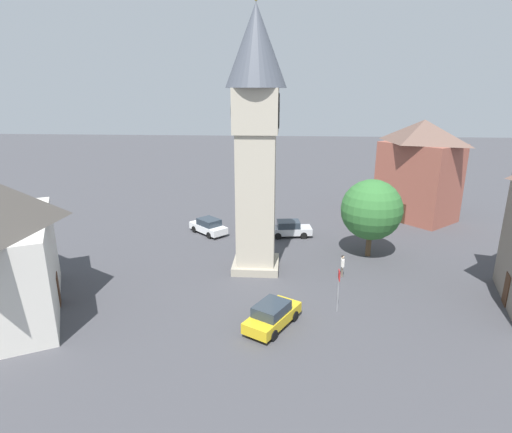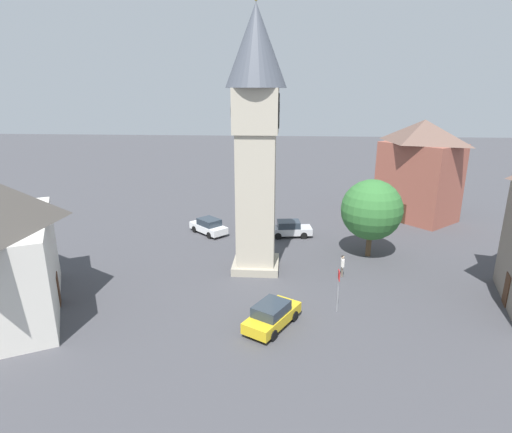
{
  "view_description": "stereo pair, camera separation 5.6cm",
  "coord_description": "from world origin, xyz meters",
  "views": [
    {
      "loc": [
        29.81,
        2.17,
        13.38
      ],
      "look_at": [
        0.0,
        0.0,
        4.25
      ],
      "focal_mm": 28.89,
      "sensor_mm": 36.0,
      "label": 1
    },
    {
      "loc": [
        29.81,
        2.23,
        13.38
      ],
      "look_at": [
        0.0,
        0.0,
        4.25
      ],
      "focal_mm": 28.89,
      "sensor_mm": 36.0,
      "label": 2
    }
  ],
  "objects": [
    {
      "name": "ground_plane",
      "position": [
        0.0,
        0.0,
        0.0
      ],
      "size": [
        200.0,
        200.0,
        0.0
      ],
      "primitive_type": "plane",
      "color": "#424247"
    },
    {
      "name": "clock_tower",
      "position": [
        0.0,
        0.0,
        11.23
      ],
      "size": [
        4.27,
        4.27,
        19.26
      ],
      "color": "#A59C89",
      "rests_on": "ground"
    },
    {
      "name": "car_blue_kerb",
      "position": [
        8.33,
        1.58,
        0.76
      ],
      "size": [
        4.42,
        3.49,
        1.53
      ],
      "color": "gold",
      "rests_on": "ground"
    },
    {
      "name": "car_silver_kerb",
      "position": [
        -7.66,
        2.65,
        0.76
      ],
      "size": [
        2.21,
        4.31,
        1.53
      ],
      "color": "silver",
      "rests_on": "ground"
    },
    {
      "name": "car_red_corner",
      "position": [
        -7.84,
        -5.23,
        0.76
      ],
      "size": [
        4.05,
        4.16,
        1.53
      ],
      "color": "white",
      "rests_on": "ground"
    },
    {
      "name": "pedestrian",
      "position": [
        1.03,
        6.56,
        1.01
      ],
      "size": [
        0.56,
        0.23,
        1.69
      ],
      "color": "#706656",
      "rests_on": "ground"
    },
    {
      "name": "tree",
      "position": [
        -3.24,
        9.28,
        4.05
      ],
      "size": [
        5.0,
        5.0,
        6.56
      ],
      "color": "brown",
      "rests_on": "ground"
    },
    {
      "name": "building_shop_left",
      "position": [
        -14.54,
        16.34,
        5.38
      ],
      "size": [
        9.48,
        9.3,
        10.59
      ],
      "color": "#995142",
      "rests_on": "ground"
    },
    {
      "name": "road_sign",
      "position": [
        6.3,
        5.61,
        1.9
      ],
      "size": [
        0.6,
        0.07,
        2.8
      ],
      "color": "gray",
      "rests_on": "ground"
    }
  ]
}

